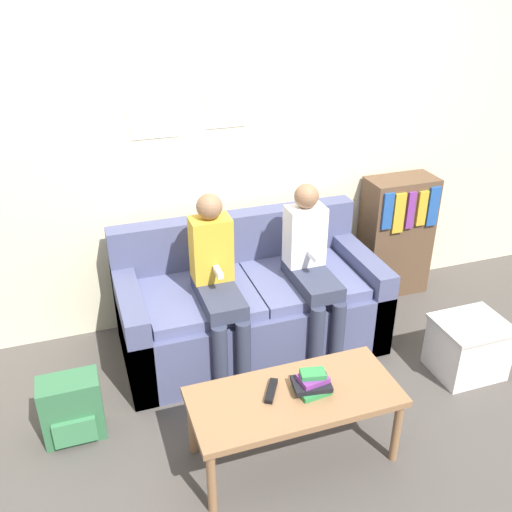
{
  "coord_description": "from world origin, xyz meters",
  "views": [
    {
      "loc": [
        -0.99,
        -2.5,
        2.34
      ],
      "look_at": [
        0.0,
        0.38,
        0.73
      ],
      "focal_mm": 40.0,
      "sensor_mm": 36.0,
      "label": 1
    }
  ],
  "objects_px": {
    "coffee_table": "(295,401)",
    "bookshelf": "(396,236)",
    "tv_remote": "(271,391)",
    "person_left": "(217,282)",
    "storage_box": "(468,347)",
    "person_right": "(312,267)",
    "couch": "(249,306)",
    "backpack": "(72,409)"
  },
  "relations": [
    {
      "from": "couch",
      "to": "backpack",
      "type": "bearing_deg",
      "value": -156.89
    },
    {
      "from": "person_right",
      "to": "storage_box",
      "type": "bearing_deg",
      "value": -32.63
    },
    {
      "from": "person_left",
      "to": "bookshelf",
      "type": "height_order",
      "value": "person_left"
    },
    {
      "from": "couch",
      "to": "coffee_table",
      "type": "height_order",
      "value": "couch"
    },
    {
      "from": "couch",
      "to": "person_left",
      "type": "xyz_separation_m",
      "value": [
        -0.26,
        -0.19,
        0.34
      ]
    },
    {
      "from": "bookshelf",
      "to": "backpack",
      "type": "bearing_deg",
      "value": -161.67
    },
    {
      "from": "storage_box",
      "to": "person_right",
      "type": "bearing_deg",
      "value": 147.37
    },
    {
      "from": "tv_remote",
      "to": "bookshelf",
      "type": "height_order",
      "value": "bookshelf"
    },
    {
      "from": "tv_remote",
      "to": "backpack",
      "type": "height_order",
      "value": "tv_remote"
    },
    {
      "from": "bookshelf",
      "to": "couch",
      "type": "bearing_deg",
      "value": -166.34
    },
    {
      "from": "coffee_table",
      "to": "tv_remote",
      "type": "relative_size",
      "value": 6.32
    },
    {
      "from": "person_left",
      "to": "storage_box",
      "type": "distance_m",
      "value": 1.61
    },
    {
      "from": "tv_remote",
      "to": "bookshelf",
      "type": "distance_m",
      "value": 1.95
    },
    {
      "from": "backpack",
      "to": "tv_remote",
      "type": "bearing_deg",
      "value": -25.8
    },
    {
      "from": "couch",
      "to": "storage_box",
      "type": "distance_m",
      "value": 1.4
    },
    {
      "from": "coffee_table",
      "to": "storage_box",
      "type": "distance_m",
      "value": 1.33
    },
    {
      "from": "storage_box",
      "to": "backpack",
      "type": "xyz_separation_m",
      "value": [
        -2.36,
        0.23,
        -0.0
      ]
    },
    {
      "from": "couch",
      "to": "coffee_table",
      "type": "bearing_deg",
      "value": -95.53
    },
    {
      "from": "person_right",
      "to": "bookshelf",
      "type": "xyz_separation_m",
      "value": [
        0.92,
        0.5,
        -0.16
      ]
    },
    {
      "from": "person_left",
      "to": "person_right",
      "type": "xyz_separation_m",
      "value": [
        0.61,
        -0.0,
        -0.01
      ]
    },
    {
      "from": "storage_box",
      "to": "backpack",
      "type": "relative_size",
      "value": 1.13
    },
    {
      "from": "person_left",
      "to": "storage_box",
      "type": "bearing_deg",
      "value": -20.47
    },
    {
      "from": "couch",
      "to": "bookshelf",
      "type": "height_order",
      "value": "bookshelf"
    },
    {
      "from": "coffee_table",
      "to": "person_right",
      "type": "relative_size",
      "value": 0.94
    },
    {
      "from": "couch",
      "to": "person_right",
      "type": "xyz_separation_m",
      "value": [
        0.35,
        -0.19,
        0.33
      ]
    },
    {
      "from": "person_left",
      "to": "backpack",
      "type": "xyz_separation_m",
      "value": [
        -0.91,
        -0.31,
        -0.45
      ]
    },
    {
      "from": "coffee_table",
      "to": "bookshelf",
      "type": "bearing_deg",
      "value": 44.11
    },
    {
      "from": "backpack",
      "to": "person_right",
      "type": "bearing_deg",
      "value": 11.53
    },
    {
      "from": "person_right",
      "to": "storage_box",
      "type": "relative_size",
      "value": 2.65
    },
    {
      "from": "person_left",
      "to": "person_right",
      "type": "distance_m",
      "value": 0.61
    },
    {
      "from": "person_right",
      "to": "backpack",
      "type": "distance_m",
      "value": 1.61
    },
    {
      "from": "person_right",
      "to": "tv_remote",
      "type": "bearing_deg",
      "value": -125.45
    },
    {
      "from": "coffee_table",
      "to": "bookshelf",
      "type": "distance_m",
      "value": 1.91
    },
    {
      "from": "person_left",
      "to": "bookshelf",
      "type": "xyz_separation_m",
      "value": [
        1.53,
        0.5,
        -0.17
      ]
    },
    {
      "from": "couch",
      "to": "person_left",
      "type": "relative_size",
      "value": 1.47
    },
    {
      "from": "coffee_table",
      "to": "person_right",
      "type": "xyz_separation_m",
      "value": [
        0.45,
        0.83,
        0.26
      ]
    },
    {
      "from": "tv_remote",
      "to": "bookshelf",
      "type": "relative_size",
      "value": 0.18
    },
    {
      "from": "backpack",
      "to": "coffee_table",
      "type": "bearing_deg",
      "value": -25.73
    },
    {
      "from": "storage_box",
      "to": "backpack",
      "type": "distance_m",
      "value": 2.37
    },
    {
      "from": "coffee_table",
      "to": "backpack",
      "type": "distance_m",
      "value": 1.2
    },
    {
      "from": "person_left",
      "to": "storage_box",
      "type": "relative_size",
      "value": 2.68
    },
    {
      "from": "person_right",
      "to": "storage_box",
      "type": "height_order",
      "value": "person_right"
    }
  ]
}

